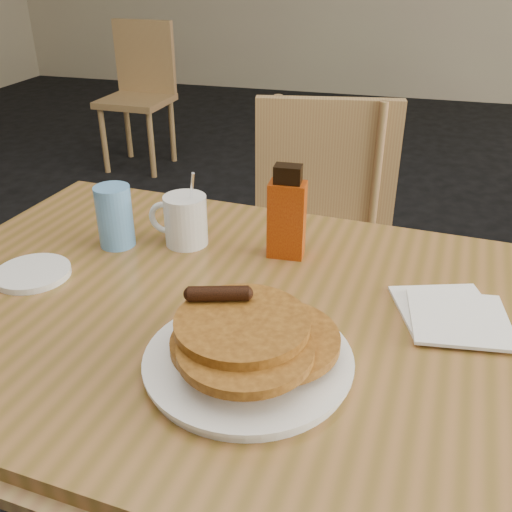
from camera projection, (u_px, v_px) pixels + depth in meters
The scene contains 9 objects.
main_table at pixel (242, 327), 0.98m from camera, with size 1.33×0.95×0.75m.
chair_main_far at pixel (317, 233), 1.67m from camera, with size 0.48×0.48×0.92m.
chair_wall_extra at pixel (140, 82), 3.63m from camera, with size 0.42×0.42×0.89m.
pancake_plate at pixel (248, 349), 0.81m from camera, with size 0.30×0.30×0.10m.
coffee_mug at pixel (184, 219), 1.14m from camera, with size 0.12×0.09×0.16m.
syrup_bottle at pixel (287, 215), 1.08m from camera, with size 0.07×0.05×0.18m.
napkin_stack at pixel (452, 314), 0.93m from camera, with size 0.20×0.21×0.01m.
blue_tumbler at pixel (115, 216), 1.13m from camera, with size 0.07×0.07×0.12m, color #5F9DDF.
side_saucer at pixel (33, 273), 1.05m from camera, with size 0.14×0.14×0.01m, color white.
Camera 1 is at (0.22, -0.82, 1.28)m, focal length 40.00 mm.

